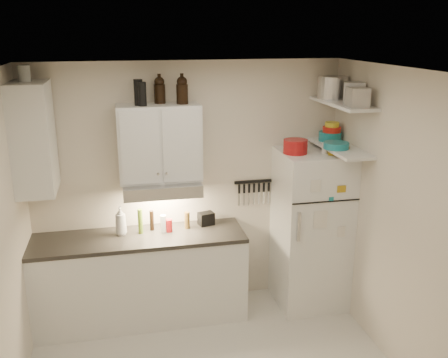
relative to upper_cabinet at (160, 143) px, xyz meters
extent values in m
cube|color=silver|center=(0.30, -1.33, 0.78)|extent=(3.20, 3.00, 0.02)
cube|color=beige|center=(0.30, 0.18, -0.53)|extent=(3.20, 0.02, 2.60)
cube|color=beige|center=(1.91, -1.33, -0.53)|extent=(0.02, 3.00, 2.60)
cube|color=white|center=(-0.25, -0.14, -1.39)|extent=(2.10, 0.60, 0.88)
cube|color=#2B2825|center=(-0.25, -0.14, -0.93)|extent=(2.10, 0.62, 0.04)
cube|color=white|center=(0.00, 0.00, 0.00)|extent=(0.80, 0.33, 0.75)
cube|color=white|center=(-1.14, -0.14, 0.12)|extent=(0.33, 0.55, 1.00)
cube|color=silver|center=(0.00, -0.06, -0.44)|extent=(0.76, 0.46, 0.12)
cube|color=white|center=(1.55, -0.18, -0.98)|extent=(0.70, 0.68, 1.70)
cube|color=white|center=(1.75, -0.31, 0.38)|extent=(0.30, 0.95, 0.03)
cube|color=white|center=(1.75, -0.31, -0.07)|extent=(0.30, 0.95, 0.03)
cube|color=black|center=(1.00, 0.15, -0.51)|extent=(0.42, 0.02, 0.03)
cylinder|color=maroon|center=(1.33, -0.20, -0.05)|extent=(0.30, 0.30, 0.14)
cube|color=#B58C16|center=(1.75, -0.28, -0.08)|extent=(0.27, 0.30, 0.08)
cylinder|color=silver|center=(1.62, -0.26, -0.07)|extent=(0.08, 0.08, 0.11)
cylinder|color=silver|center=(1.75, -0.06, 0.50)|extent=(0.33, 0.33, 0.22)
cube|color=#AAAAAD|center=(1.82, -0.40, 0.49)|extent=(0.25, 0.24, 0.20)
cube|color=#AAAAAD|center=(1.74, -0.63, 0.48)|extent=(0.18, 0.18, 0.17)
cylinder|color=#187B86|center=(1.76, -0.05, 0.00)|extent=(0.23, 0.23, 0.09)
cylinder|color=red|center=(1.77, -0.06, 0.07)|extent=(0.19, 0.19, 0.06)
cylinder|color=gold|center=(1.77, -0.06, 0.12)|extent=(0.15, 0.15, 0.05)
cylinder|color=#187B86|center=(1.68, -0.39, -0.02)|extent=(0.32, 0.32, 0.06)
cylinder|color=black|center=(-0.15, -0.07, 0.49)|extent=(0.10, 0.10, 0.22)
cylinder|color=black|center=(-0.18, -0.03, 0.50)|extent=(0.10, 0.10, 0.24)
cylinder|color=silver|center=(-1.15, -0.11, 0.70)|extent=(0.13, 0.13, 0.14)
imported|color=white|center=(-0.42, -0.05, -0.74)|extent=(0.15, 0.15, 0.33)
cylinder|color=brown|center=(0.25, -0.03, -0.82)|extent=(0.06, 0.06, 0.17)
cylinder|color=#506F1B|center=(-0.23, -0.06, -0.78)|extent=(0.05, 0.05, 0.26)
cylinder|color=black|center=(-0.11, 0.00, -0.80)|extent=(0.06, 0.06, 0.21)
cylinder|color=silver|center=(0.00, -0.08, -0.81)|extent=(0.06, 0.06, 0.18)
cylinder|color=maroon|center=(0.06, -0.08, -0.84)|extent=(0.08, 0.08, 0.13)
cube|color=black|center=(0.46, 0.02, -0.84)|extent=(0.18, 0.15, 0.13)
camera|label=1|loc=(-0.39, -4.78, 1.07)|focal=40.00mm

